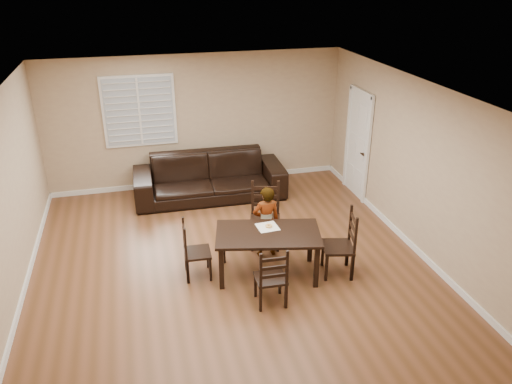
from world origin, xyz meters
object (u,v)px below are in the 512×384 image
(chair_right, at_px, (347,246))
(sofa, at_px, (210,177))
(dining_table, at_px, (268,238))
(chair_near, at_px, (265,215))
(donut, at_px, (269,226))
(chair_far, at_px, (273,282))
(chair_left, at_px, (190,252))
(child, at_px, (266,222))

(chair_right, relative_size, sofa, 0.35)
(dining_table, relative_size, chair_near, 1.55)
(donut, bearing_deg, chair_far, -102.56)
(chair_far, xyz_separation_m, chair_left, (-0.97, 1.01, 0.00))
(chair_right, xyz_separation_m, donut, (-1.08, 0.42, 0.26))
(chair_left, distance_m, donut, 1.22)
(dining_table, relative_size, donut, 15.67)
(child, distance_m, donut, 0.40)
(dining_table, height_order, child, child)
(chair_far, relative_size, chair_right, 0.87)
(dining_table, relative_size, chair_far, 1.84)
(chair_far, xyz_separation_m, child, (0.27, 1.32, 0.18))
(chair_right, bearing_deg, chair_near, -129.36)
(chair_left, bearing_deg, dining_table, -98.77)
(child, bearing_deg, chair_right, 140.26)
(sofa, bearing_deg, chair_near, -71.84)
(chair_left, xyz_separation_m, sofa, (0.75, 2.70, 0.02))
(chair_right, distance_m, child, 1.29)
(dining_table, distance_m, donut, 0.21)
(chair_near, height_order, child, child)
(dining_table, height_order, chair_far, chair_far)
(chair_far, distance_m, child, 1.36)
(chair_right, distance_m, sofa, 3.53)
(chair_far, bearing_deg, dining_table, -98.92)
(chair_far, bearing_deg, child, -99.49)
(chair_left, bearing_deg, chair_right, -99.28)
(chair_left, relative_size, child, 0.76)
(chair_near, height_order, donut, chair_near)
(dining_table, xyz_separation_m, chair_right, (1.14, -0.26, -0.15))
(donut, relative_size, sofa, 0.04)
(chair_near, height_order, chair_far, chair_near)
(chair_near, distance_m, chair_far, 1.78)
(chair_near, relative_size, donut, 10.14)
(child, relative_size, sofa, 0.41)
(dining_table, relative_size, chair_left, 1.83)
(dining_table, bearing_deg, chair_right, -0.10)
(sofa, bearing_deg, chair_far, -85.22)
(chair_near, bearing_deg, chair_left, -135.99)
(chair_left, distance_m, child, 1.29)
(sofa, bearing_deg, chair_right, -63.27)
(donut, bearing_deg, child, 80.25)
(child, bearing_deg, chair_left, 11.79)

